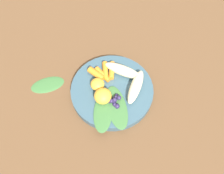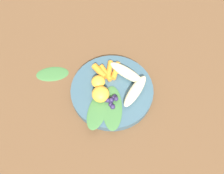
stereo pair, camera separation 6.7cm
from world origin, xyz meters
name	(u,v)px [view 1 (the left image)]	position (x,y,z in m)	size (l,w,h in m)	color
ground_plane	(112,93)	(0.00, 0.00, 0.00)	(2.40, 2.40, 0.00)	brown
bowl	(112,91)	(0.00, 0.00, 0.01)	(0.25, 0.25, 0.03)	#385666
banana_peeled_left	(123,70)	(0.05, 0.03, 0.04)	(0.12, 0.03, 0.03)	beige
banana_peeled_right	(136,87)	(0.06, -0.03, 0.04)	(0.12, 0.03, 0.03)	beige
orange_segment_near	(103,96)	(-0.04, -0.02, 0.04)	(0.05, 0.05, 0.04)	#F4A833
orange_segment_far	(97,84)	(-0.04, 0.03, 0.04)	(0.04, 0.04, 0.03)	#F4A833
carrot_front	(112,70)	(0.03, 0.05, 0.03)	(0.02, 0.02, 0.06)	orange
carrot_mid_left	(105,71)	(0.01, 0.06, 0.03)	(0.02, 0.02, 0.06)	orange
carrot_mid_right	(103,74)	(-0.01, 0.05, 0.03)	(0.02, 0.02, 0.06)	orange
carrot_rear	(96,74)	(-0.02, 0.06, 0.04)	(0.02, 0.02, 0.06)	orange
blueberry_pile	(115,101)	(-0.01, -0.04, 0.04)	(0.04, 0.04, 0.02)	#2D234C
coconut_shred_patch	(107,96)	(-0.03, -0.02, 0.03)	(0.04, 0.04, 0.00)	white
kale_leaf_left	(103,112)	(-0.06, -0.06, 0.03)	(0.12, 0.05, 0.01)	#3D7038
kale_leaf_right	(117,107)	(-0.02, -0.06, 0.03)	(0.14, 0.06, 0.01)	#3D7038
kale_leaf_stray	(48,84)	(-0.17, 0.12, 0.00)	(0.10, 0.06, 0.01)	#3D7038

